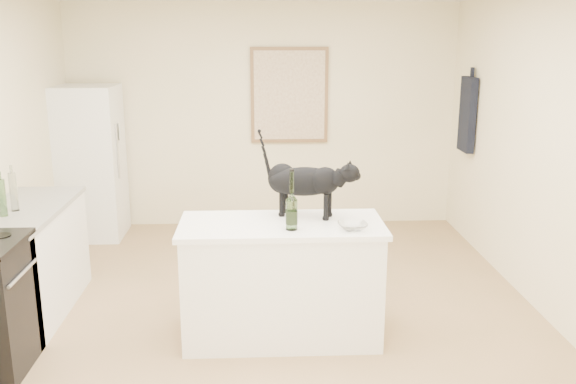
{
  "coord_description": "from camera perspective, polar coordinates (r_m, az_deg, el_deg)",
  "views": [
    {
      "loc": [
        -0.06,
        -4.57,
        2.24
      ],
      "look_at": [
        0.15,
        -0.15,
        1.12
      ],
      "focal_mm": 38.95,
      "sensor_mm": 36.0,
      "label": 1
    }
  ],
  "objects": [
    {
      "name": "glass_bowl",
      "position": [
        4.43,
        5.91,
        -3.13
      ],
      "size": [
        0.22,
        0.22,
        0.05
      ],
      "primitive_type": "imported",
      "rotation": [
        0.0,
        0.0,
        0.06
      ],
      "color": "white",
      "rests_on": "island_top"
    },
    {
      "name": "fridge",
      "position": [
        7.31,
        -17.65,
        2.58
      ],
      "size": [
        0.68,
        0.68,
        1.7
      ],
      "primitive_type": "cube",
      "color": "white",
      "rests_on": "floor"
    },
    {
      "name": "black_cat",
      "position": [
        4.68,
        1.47,
        0.63
      ],
      "size": [
        0.72,
        0.43,
        0.48
      ],
      "primitive_type": null,
      "rotation": [
        0.0,
        0.0,
        -0.35
      ],
      "color": "black",
      "rests_on": "island_top"
    },
    {
      "name": "island_base",
      "position": [
        4.73,
        -0.58,
        -8.28
      ],
      "size": [
        1.44,
        0.67,
        0.86
      ],
      "primitive_type": "cube",
      "color": "white",
      "rests_on": "floor"
    },
    {
      "name": "wall_back",
      "position": [
        7.38,
        -2.23,
        6.89
      ],
      "size": [
        4.5,
        0.0,
        4.5
      ],
      "primitive_type": "plane",
      "rotation": [
        1.57,
        0.0,
        0.0
      ],
      "color": "beige",
      "rests_on": "ground"
    },
    {
      "name": "fridge_paper",
      "position": [
        7.15,
        -15.22,
        5.37
      ],
      "size": [
        0.06,
        0.14,
        0.19
      ],
      "primitive_type": "cube",
      "rotation": [
        0.0,
        0.0,
        0.36
      ],
      "color": "white",
      "rests_on": "fridge"
    },
    {
      "name": "wine_bottle",
      "position": [
        4.37,
        0.33,
        -1.04
      ],
      "size": [
        0.1,
        0.1,
        0.39
      ],
      "primitive_type": "cylinder",
      "rotation": [
        0.0,
        0.0,
        0.24
      ],
      "color": "#305723",
      "rests_on": "island_top"
    },
    {
      "name": "island_top",
      "position": [
        4.58,
        -0.6,
        -3.07
      ],
      "size": [
        1.5,
        0.7,
        0.04
      ],
      "primitive_type": "cube",
      "color": "white",
      "rests_on": "island_base"
    },
    {
      "name": "left_cabinets",
      "position": [
        5.53,
        -22.65,
        -6.04
      ],
      "size": [
        0.6,
        1.4,
        0.86
      ],
      "primitive_type": "cube",
      "color": "white",
      "rests_on": "floor"
    },
    {
      "name": "wall_front",
      "position": [
        2.05,
        -0.82,
        -13.14
      ],
      "size": [
        4.5,
        0.0,
        4.5
      ],
      "primitive_type": "plane",
      "rotation": [
        -1.57,
        0.0,
        0.0
      ],
      "color": "beige",
      "rests_on": "ground"
    },
    {
      "name": "counter_bottle_cluster",
      "position": [
        5.24,
        -24.19,
        -0.24
      ],
      "size": [
        0.09,
        0.21,
        0.3
      ],
      "color": "#1E4F1B",
      "rests_on": "left_countertop"
    },
    {
      "name": "artwork_frame",
      "position": [
        7.33,
        0.13,
        8.82
      ],
      "size": [
        0.9,
        0.03,
        1.1
      ],
      "primitive_type": "cube",
      "color": "brown",
      "rests_on": "wall_back"
    },
    {
      "name": "left_countertop",
      "position": [
        5.4,
        -23.11,
        -1.55
      ],
      "size": [
        0.62,
        1.44,
        0.04
      ],
      "primitive_type": "cube",
      "color": "gray",
      "rests_on": "left_cabinets"
    },
    {
      "name": "floor",
      "position": [
        5.09,
        -1.8,
        -11.91
      ],
      "size": [
        5.5,
        5.5,
        0.0
      ],
      "primitive_type": "plane",
      "color": "#A47D57",
      "rests_on": "ground"
    },
    {
      "name": "wall_right",
      "position": [
        5.21,
        23.71,
        2.59
      ],
      "size": [
        0.0,
        5.5,
        5.5
      ],
      "primitive_type": "plane",
      "rotation": [
        1.57,
        0.0,
        -1.57
      ],
      "color": "beige",
      "rests_on": "ground"
    },
    {
      "name": "hanging_garment",
      "position": [
        7.04,
        16.07,
        6.81
      ],
      "size": [
        0.08,
        0.34,
        0.8
      ],
      "primitive_type": "cube",
      "color": "black",
      "rests_on": "wall_right"
    },
    {
      "name": "artwork_canvas",
      "position": [
        7.31,
        0.13,
        8.8
      ],
      "size": [
        0.82,
        0.0,
        1.02
      ],
      "primitive_type": "cube",
      "color": "beige",
      "rests_on": "wall_back"
    }
  ]
}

